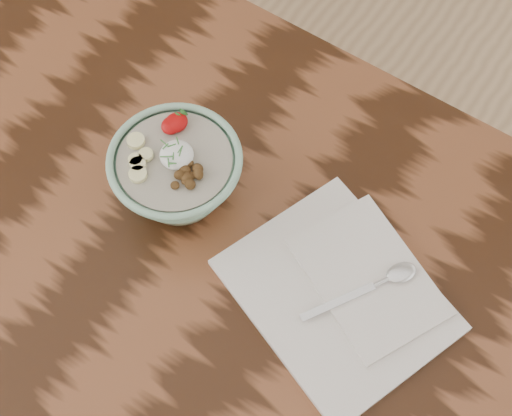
{
  "coord_description": "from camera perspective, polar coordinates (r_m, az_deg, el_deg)",
  "views": [
    {
      "loc": [
        37.43,
        -24.61,
        163.78
      ],
      "look_at": [
        14.43,
        9.11,
        85.64
      ],
      "focal_mm": 50.0,
      "sensor_mm": 36.0,
      "label": 1
    }
  ],
  "objects": [
    {
      "name": "table",
      "position": [
        1.08,
        -9.13,
        -4.62
      ],
      "size": [
        160.0,
        90.0,
        75.0
      ],
      "color": "black",
      "rests_on": "ground"
    },
    {
      "name": "breakfast_bowl",
      "position": [
        0.96,
        -6.33,
        2.75
      ],
      "size": [
        17.87,
        17.87,
        11.76
      ],
      "rotation": [
        0.0,
        0.0,
        -0.14
      ],
      "color": "#8ABA9D",
      "rests_on": "table"
    },
    {
      "name": "napkin",
      "position": [
        0.95,
        7.0,
        -6.59
      ],
      "size": [
        33.45,
        30.28,
        1.69
      ],
      "rotation": [
        0.0,
        0.0,
        -0.35
      ],
      "color": "white",
      "rests_on": "table"
    },
    {
      "name": "spoon",
      "position": [
        0.95,
        10.32,
        -5.68
      ],
      "size": [
        10.28,
        15.47,
        0.88
      ],
      "rotation": [
        0.0,
        0.0,
        -0.54
      ],
      "color": "silver",
      "rests_on": "napkin"
    }
  ]
}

